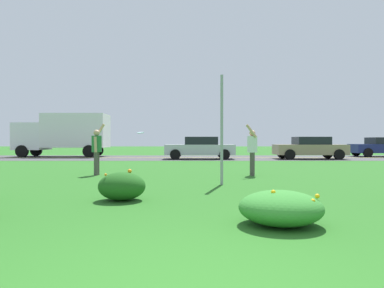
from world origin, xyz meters
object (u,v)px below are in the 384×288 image
object	(u,v)px
person_thrower_green_shirt	(96,148)
box_truck_white	(64,133)
sign_post_near_path	(221,130)
car_navy_leftmost	(382,147)
car_tan_center_left	(310,148)
car_silver_center_right	(200,148)
person_catcher_white_shirt	(252,148)
frisbee_pale_blue	(140,133)

from	to	relation	value
person_thrower_green_shirt	box_truck_white	distance (m)	15.12
sign_post_near_path	person_thrower_green_shirt	distance (m)	4.84
car_navy_leftmost	box_truck_white	distance (m)	24.04
car_tan_center_left	car_silver_center_right	bearing A→B (deg)	180.00
person_catcher_white_shirt	car_navy_leftmost	bearing A→B (deg)	48.20
car_navy_leftmost	car_tan_center_left	size ratio (longest dim) A/B	1.00
car_navy_leftmost	frisbee_pale_blue	bearing A→B (deg)	-139.17
frisbee_pale_blue	box_truck_white	bearing A→B (deg)	119.48
sign_post_near_path	person_catcher_white_shirt	distance (m)	2.80
car_navy_leftmost	car_tan_center_left	distance (m)	7.45
sign_post_near_path	box_truck_white	world-z (taller)	box_truck_white
frisbee_pale_blue	car_tan_center_left	bearing A→B (deg)	48.24
sign_post_near_path	person_thrower_green_shirt	size ratio (longest dim) A/B	1.65
sign_post_near_path	car_tan_center_left	world-z (taller)	sign_post_near_path
car_navy_leftmost	person_catcher_white_shirt	bearing A→B (deg)	-131.80
sign_post_near_path	car_silver_center_right	xyz separation A→B (m)	(-0.28, 12.89, -0.74)
car_tan_center_left	car_silver_center_right	distance (m)	7.20
person_thrower_green_shirt	frisbee_pale_blue	world-z (taller)	person_thrower_green_shirt
car_silver_center_right	frisbee_pale_blue	bearing A→B (deg)	-102.08
frisbee_pale_blue	car_silver_center_right	xyz separation A→B (m)	(2.27, 10.61, -0.72)
car_tan_center_left	box_truck_white	distance (m)	17.70
frisbee_pale_blue	car_silver_center_right	world-z (taller)	frisbee_pale_blue
car_silver_center_right	sign_post_near_path	bearing A→B (deg)	-88.76
person_catcher_white_shirt	frisbee_pale_blue	world-z (taller)	person_catcher_white_shirt
car_navy_leftmost	person_thrower_green_shirt	bearing A→B (deg)	-142.22
person_catcher_white_shirt	car_silver_center_right	size ratio (longest dim) A/B	0.39
person_thrower_green_shirt	person_catcher_white_shirt	xyz separation A→B (m)	(5.36, -0.07, -0.01)
box_truck_white	car_tan_center_left	bearing A→B (deg)	-10.88
person_thrower_green_shirt	car_tan_center_left	bearing A→B (deg)	43.27
frisbee_pale_blue	car_navy_leftmost	xyz separation A→B (m)	(16.13, 13.94, -0.72)
frisbee_pale_blue	car_navy_leftmost	bearing A→B (deg)	40.83
person_catcher_white_shirt	car_silver_center_right	xyz separation A→B (m)	(-1.54, 10.45, -0.19)
person_thrower_green_shirt	car_silver_center_right	world-z (taller)	person_thrower_green_shirt
frisbee_pale_blue	car_silver_center_right	bearing A→B (deg)	77.92
person_thrower_green_shirt	car_tan_center_left	size ratio (longest dim) A/B	0.40
person_thrower_green_shirt	box_truck_white	xyz separation A→B (m)	(-6.33, 13.71, 0.86)
person_catcher_white_shirt	frisbee_pale_blue	distance (m)	3.85
car_tan_center_left	person_catcher_white_shirt	bearing A→B (deg)	-118.43
sign_post_near_path	frisbee_pale_blue	size ratio (longest dim) A/B	12.28
person_catcher_white_shirt	box_truck_white	bearing A→B (deg)	130.31
car_navy_leftmost	box_truck_white	world-z (taller)	box_truck_white
car_navy_leftmost	car_silver_center_right	world-z (taller)	same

